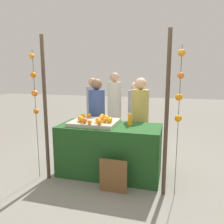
{
  "coord_description": "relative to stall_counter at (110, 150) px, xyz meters",
  "views": [
    {
      "loc": [
        1.01,
        -3.49,
        1.73
      ],
      "look_at": [
        0.0,
        0.15,
        1.06
      ],
      "focal_mm": 35.89,
      "sensor_mm": 36.0,
      "label": 1
    }
  ],
  "objects": [
    {
      "name": "canopy_post_left",
      "position": [
        -0.93,
        -0.43,
        0.71
      ],
      "size": [
        0.06,
        0.06,
        2.28
      ],
      "primitive_type": "cylinder",
      "color": "#473828",
      "rests_on": "ground_plane"
    },
    {
      "name": "orange_4",
      "position": [
        -0.16,
        -0.12,
        0.53
      ],
      "size": [
        0.09,
        0.09,
        0.09
      ],
      "primitive_type": "sphere",
      "color": "orange",
      "rests_on": "orange_tray"
    },
    {
      "name": "canopy_post_right",
      "position": [
        0.93,
        -0.43,
        0.71
      ],
      "size": [
        0.06,
        0.06,
        2.28
      ],
      "primitive_type": "cylinder",
      "color": "#473828",
      "rests_on": "ground_plane"
    },
    {
      "name": "orange_10",
      "position": [
        -0.07,
        0.08,
        0.53
      ],
      "size": [
        0.08,
        0.08,
        0.08
      ],
      "primitive_type": "sphere",
      "color": "orange",
      "rests_on": "orange_tray"
    },
    {
      "name": "orange_tray",
      "position": [
        -0.27,
        0.02,
        0.46
      ],
      "size": [
        0.77,
        0.65,
        0.06
      ],
      "primitive_type": "cube",
      "color": "#B2AD99",
      "rests_on": "stall_counter"
    },
    {
      "name": "orange_8",
      "position": [
        -0.11,
        0.14,
        0.53
      ],
      "size": [
        0.09,
        0.09,
        0.09
      ],
      "primitive_type": "sphere",
      "color": "orange",
      "rests_on": "orange_tray"
    },
    {
      "name": "vendor_left",
      "position": [
        -0.45,
        0.66,
        0.32
      ],
      "size": [
        0.32,
        0.32,
        1.61
      ],
      "color": "#384C8C",
      "rests_on": "ground_plane"
    },
    {
      "name": "orange_3",
      "position": [
        -0.21,
        0.24,
        0.53
      ],
      "size": [
        0.08,
        0.08,
        0.08
      ],
      "primitive_type": "sphere",
      "color": "orange",
      "rests_on": "orange_tray"
    },
    {
      "name": "juice_bottle",
      "position": [
        0.33,
        0.07,
        0.53
      ],
      "size": [
        0.07,
        0.07,
        0.21
      ],
      "color": "orange",
      "rests_on": "stall_counter"
    },
    {
      "name": "orange_2",
      "position": [
        -0.56,
        0.19,
        0.53
      ],
      "size": [
        0.08,
        0.08,
        0.08
      ],
      "primitive_type": "sphere",
      "color": "orange",
      "rests_on": "orange_tray"
    },
    {
      "name": "garland_strand_left",
      "position": [
        -1.1,
        -0.44,
        1.06
      ],
      "size": [
        0.11,
        0.11,
        2.07
      ],
      "color": "#2D4C23",
      "rests_on": "ground_plane"
    },
    {
      "name": "garland_strand_right",
      "position": [
        1.08,
        -0.42,
        1.1
      ],
      "size": [
        0.1,
        0.11,
        2.07
      ],
      "color": "#2D4C23",
      "rests_on": "ground_plane"
    },
    {
      "name": "orange_11",
      "position": [
        0.02,
        -0.07,
        0.53
      ],
      "size": [
        0.09,
        0.09,
        0.09
      ],
      "primitive_type": "sphere",
      "color": "orange",
      "rests_on": "orange_tray"
    },
    {
      "name": "stall_counter",
      "position": [
        0.0,
        0.0,
        0.0
      ],
      "size": [
        1.69,
        0.78,
        0.86
      ],
      "primitive_type": "cube",
      "color": "#1E4C1E",
      "rests_on": "ground_plane"
    },
    {
      "name": "orange_6",
      "position": [
        -0.25,
        -0.26,
        0.52
      ],
      "size": [
        0.07,
        0.07,
        0.07
      ],
      "primitive_type": "sphere",
      "color": "orange",
      "rests_on": "orange_tray"
    },
    {
      "name": "orange_15",
      "position": [
        -0.47,
        0.26,
        0.52
      ],
      "size": [
        0.07,
        0.07,
        0.07
      ],
      "primitive_type": "sphere",
      "color": "orange",
      "rests_on": "orange_tray"
    },
    {
      "name": "crowd_person_1",
      "position": [
        -0.42,
        1.89,
        0.37
      ],
      "size": [
        0.34,
        0.34,
        1.72
      ],
      "color": "beige",
      "rests_on": "ground_plane"
    },
    {
      "name": "orange_14",
      "position": [
        -0.18,
        0.1,
        0.53
      ],
      "size": [
        0.08,
        0.08,
        0.08
      ],
      "primitive_type": "sphere",
      "color": "orange",
      "rests_on": "orange_tray"
    },
    {
      "name": "crowd_person_0",
      "position": [
        0.06,
        1.98,
        0.26
      ],
      "size": [
        0.3,
        0.3,
        1.48
      ],
      "color": "#99999E",
      "rests_on": "ground_plane"
    },
    {
      "name": "ground_plane",
      "position": [
        0.0,
        0.0,
        -0.43
      ],
      "size": [
        24.0,
        24.0,
        0.0
      ],
      "primitive_type": "plane",
      "color": "gray"
    },
    {
      "name": "orange_5",
      "position": [
        0.0,
        0.02,
        0.53
      ],
      "size": [
        0.08,
        0.08,
        0.08
      ],
      "primitive_type": "sphere",
      "color": "orange",
      "rests_on": "orange_tray"
    },
    {
      "name": "orange_12",
      "position": [
        -0.36,
        -0.21,
        0.53
      ],
      "size": [
        0.09,
        0.09,
        0.09
      ],
      "primitive_type": "sphere",
      "color": "orange",
      "rests_on": "orange_tray"
    },
    {
      "name": "crowd_person_2",
      "position": [
        -1.01,
        1.92,
        0.31
      ],
      "size": [
        0.32,
        0.32,
        1.58
      ],
      "color": "#99999E",
      "rests_on": "ground_plane"
    },
    {
      "name": "orange_9",
      "position": [
        -0.15,
        -0.03,
        0.53
      ],
      "size": [
        0.09,
        0.09,
        0.09
      ],
      "primitive_type": "sphere",
      "color": "orange",
      "rests_on": "orange_tray"
    },
    {
      "name": "orange_13",
      "position": [
        -0.44,
        -0.14,
        0.53
      ],
      "size": [
        0.09,
        0.09,
        0.09
      ],
      "primitive_type": "sphere",
      "color": "orange",
      "rests_on": "orange_tray"
    },
    {
      "name": "chalkboard_sign",
      "position": [
        0.22,
        -0.57,
        -0.18
      ],
      "size": [
        0.41,
        0.03,
        0.51
      ],
      "color": "brown",
      "rests_on": "ground_plane"
    },
    {
      "name": "vendor_right",
      "position": [
        0.41,
        0.67,
        0.33
      ],
      "size": [
        0.33,
        0.33,
        1.63
      ],
      "color": "tan",
      "rests_on": "ground_plane"
    },
    {
      "name": "orange_7",
      "position": [
        -0.49,
        -0.08,
        0.53
      ],
      "size": [
        0.09,
        0.09,
        0.09
      ],
      "primitive_type": "sphere",
      "color": "orange",
      "rests_on": "orange_tray"
    },
    {
      "name": "orange_0",
      "position": [
        -0.09,
        -0.25,
        0.53
      ],
      "size": [
        0.09,
        0.09,
        0.09
      ],
      "primitive_type": "sphere",
      "color": "orange",
      "rests_on": "orange_tray"
    },
    {
      "name": "orange_1",
      "position": [
        -0.06,
        -0.07,
        0.53
      ],
      "size": [
        0.08,
        0.08,
        0.08
      ],
      "primitive_type": "sphere",
      "color": "orange",
      "rests_on": "orange_tray"
    }
  ]
}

